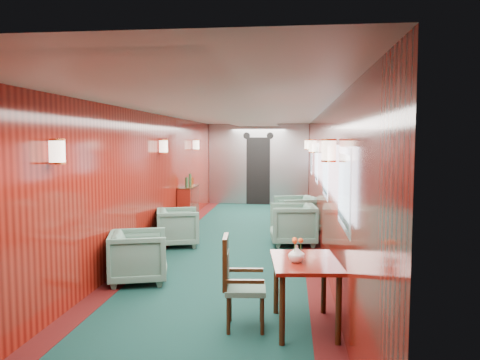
# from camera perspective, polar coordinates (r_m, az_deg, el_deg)

# --- Properties ---
(room) EXTENTS (12.00, 12.10, 2.40)m
(room) POSITION_cam_1_polar(r_m,az_deg,el_deg) (8.11, -0.68, 2.89)
(room) COLOR #0D322B
(room) RESTS_ON ground
(bulkhead) EXTENTS (2.98, 0.17, 2.39)m
(bulkhead) POSITION_cam_1_polar(r_m,az_deg,el_deg) (14.01, 2.26, 1.88)
(bulkhead) COLOR #AEB1B5
(bulkhead) RESTS_ON ground
(windows_right) EXTENTS (0.02, 8.60, 0.80)m
(windows_right) POSITION_cam_1_polar(r_m,az_deg,el_deg) (8.32, 9.76, 1.60)
(windows_right) COLOR silver
(windows_right) RESTS_ON ground
(wall_sconces) EXTENTS (2.97, 7.97, 0.25)m
(wall_sconces) POSITION_cam_1_polar(r_m,az_deg,el_deg) (8.67, -0.22, 4.04)
(wall_sconces) COLOR #FFE2C6
(wall_sconces) RESTS_ON ground
(dining_table) EXTENTS (0.75, 1.00, 0.70)m
(dining_table) POSITION_cam_1_polar(r_m,az_deg,el_deg) (4.87, 7.93, -10.95)
(dining_table) COLOR maroon
(dining_table) RESTS_ON ground
(side_chair) EXTENTS (0.46, 0.48, 0.95)m
(side_chair) POSITION_cam_1_polar(r_m,az_deg,el_deg) (4.85, -0.42, -11.90)
(side_chair) COLOR #1E473D
(side_chair) RESTS_ON ground
(credenza) EXTENTS (0.31, 0.98, 1.15)m
(credenza) POSITION_cam_1_polar(r_m,az_deg,el_deg) (10.72, -6.30, -3.02)
(credenza) COLOR maroon
(credenza) RESTS_ON ground
(flower_vase) EXTENTS (0.19, 0.19, 0.17)m
(flower_vase) POSITION_cam_1_polar(r_m,az_deg,el_deg) (4.73, 6.92, -8.91)
(flower_vase) COLOR white
(flower_vase) RESTS_ON dining_table
(armchair_left_near) EXTENTS (0.94, 0.93, 0.69)m
(armchair_left_near) POSITION_cam_1_polar(r_m,az_deg,el_deg) (6.54, -12.28, -9.10)
(armchair_left_near) COLOR #1E473D
(armchair_left_near) RESTS_ON ground
(armchair_left_far) EXTENTS (0.92, 0.91, 0.68)m
(armchair_left_far) POSITION_cam_1_polar(r_m,az_deg,el_deg) (8.60, -7.57, -5.72)
(armchair_left_far) COLOR #1E473D
(armchair_left_far) RESTS_ON ground
(armchair_right_near) EXTENTS (0.90, 0.88, 0.75)m
(armchair_right_near) POSITION_cam_1_polar(r_m,az_deg,el_deg) (8.67, 6.45, -5.40)
(armchair_right_near) COLOR #1E473D
(armchair_right_near) RESTS_ON ground
(armchair_right_far) EXTENTS (1.03, 1.01, 0.75)m
(armchair_right_far) POSITION_cam_1_polar(r_m,az_deg,el_deg) (9.87, 6.93, -4.14)
(armchair_right_far) COLOR #1E473D
(armchair_right_far) RESTS_ON ground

